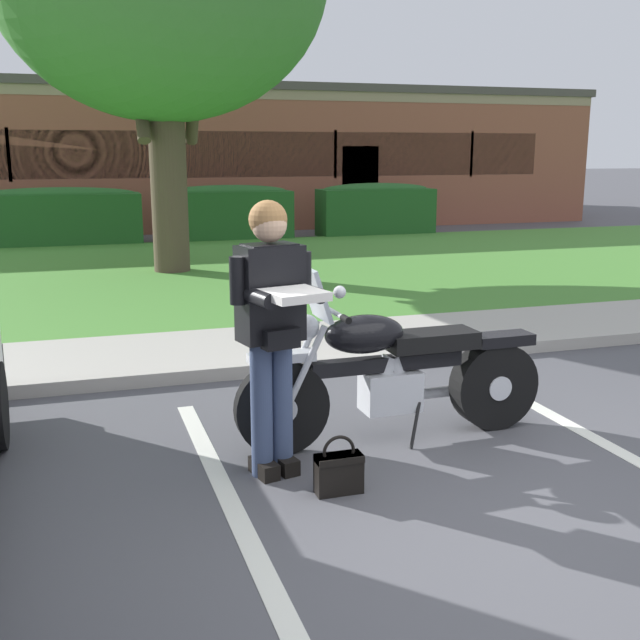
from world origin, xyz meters
TOP-DOWN VIEW (x-y plane):
  - ground_plane at (0.00, 0.00)m, footprint 140.00×140.00m
  - curb_strip at (0.00, 3.10)m, footprint 60.00×0.20m
  - concrete_walk at (0.00, 3.95)m, footprint 60.00×1.50m
  - grass_lawn at (0.00, 8.98)m, footprint 60.00×8.57m
  - stall_stripe_0 at (-1.41, 0.20)m, footprint 0.18×4.40m
  - motorcycle at (-0.06, 1.28)m, footprint 2.24×0.82m
  - rider_person at (-1.08, 0.96)m, footprint 0.53×0.63m
  - handbag at (-0.78, 0.57)m, footprint 0.28×0.13m
  - hedge_center_left at (-2.57, 13.59)m, footprint 3.37×0.90m
  - hedge_center_right at (1.01, 13.59)m, footprint 2.89×0.90m
  - hedge_right at (4.58, 13.59)m, footprint 2.75×0.90m
  - brick_building at (0.29, 20.42)m, footprint 23.01×10.22m

SIDE VIEW (x-z plane):
  - ground_plane at x=0.00m, z-range 0.00..0.00m
  - stall_stripe_0 at x=-1.41m, z-range 0.00..0.01m
  - grass_lawn at x=0.00m, z-range 0.00..0.06m
  - concrete_walk at x=0.00m, z-range 0.00..0.08m
  - curb_strip at x=0.00m, z-range 0.00..0.12m
  - handbag at x=-0.78m, z-range -0.04..0.32m
  - motorcycle at x=-0.06m, z-range -0.14..1.12m
  - hedge_center_left at x=-2.57m, z-range 0.03..1.27m
  - hedge_right at x=4.58m, z-range 0.03..1.27m
  - hedge_center_right at x=1.01m, z-range 0.03..1.27m
  - rider_person at x=-1.08m, z-range 0.15..1.86m
  - brick_building at x=0.29m, z-range 0.00..3.64m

